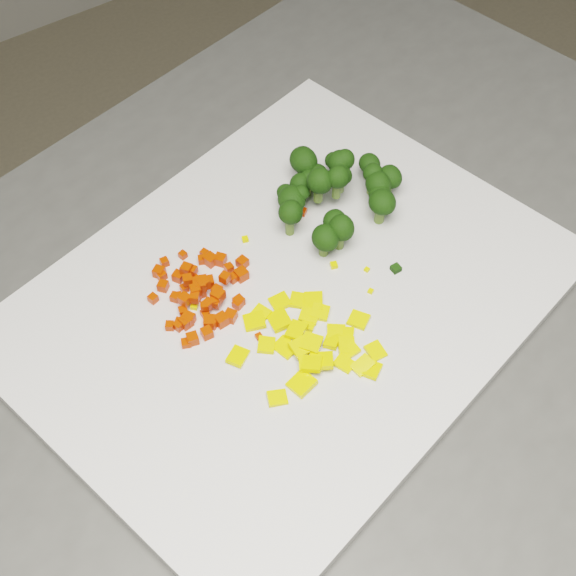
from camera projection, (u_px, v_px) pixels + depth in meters
ground at (485, 550)px, 1.53m from camera, size 4.00×4.00×0.00m
counter_block at (298, 480)px, 1.14m from camera, size 1.11×0.89×0.90m
cutting_board at (288, 298)px, 0.77m from camera, size 0.58×0.49×0.01m
carrot_pile at (200, 284)px, 0.75m from camera, size 0.11×0.11×0.03m
pepper_pile at (305, 348)px, 0.72m from camera, size 0.13×0.13×0.02m
broccoli_pile at (338, 185)px, 0.80m from camera, size 0.13×0.13×0.06m
carrot_cube_0 at (177, 297)px, 0.76m from camera, size 0.01×0.01×0.01m
carrot_cube_1 at (198, 283)px, 0.75m from camera, size 0.01×0.01×0.01m
carrot_cube_2 at (200, 285)px, 0.75m from camera, size 0.01×0.01×0.01m
carrot_cube_3 at (202, 260)px, 0.78m from camera, size 0.01×0.01×0.01m
carrot_cube_4 at (213, 322)px, 0.74m from camera, size 0.01×0.01×0.01m
carrot_cube_5 at (203, 284)px, 0.75m from camera, size 0.01×0.01×0.01m
carrot_cube_6 at (164, 262)px, 0.78m from camera, size 0.01×0.01×0.01m
carrot_cube_7 at (215, 301)px, 0.74m from camera, size 0.01×0.01×0.01m
carrot_cube_8 at (233, 278)px, 0.77m from camera, size 0.01×0.01×0.01m
carrot_cube_9 at (204, 306)px, 0.74m from camera, size 0.01×0.01×0.01m
carrot_cube_10 at (207, 333)px, 0.73m from camera, size 0.01×0.01×0.01m
carrot_cube_11 at (210, 260)px, 0.78m from camera, size 0.01×0.01×0.01m
carrot_cube_12 at (225, 278)px, 0.76m from camera, size 0.01×0.01×0.01m
carrot_cube_13 at (186, 269)px, 0.76m from camera, size 0.01×0.01×0.01m
carrot_cube_14 at (180, 323)px, 0.74m from camera, size 0.01×0.01×0.01m
carrot_cube_15 at (161, 275)px, 0.77m from camera, size 0.01×0.01×0.01m
carrot_cube_16 at (175, 297)px, 0.76m from camera, size 0.01×0.01×0.01m
carrot_cube_17 at (184, 288)px, 0.76m from camera, size 0.01×0.01×0.01m
carrot_cube_18 at (195, 297)px, 0.74m from camera, size 0.01×0.01×0.01m
carrot_cube_19 at (210, 322)px, 0.74m from camera, size 0.01×0.01×0.01m
carrot_cube_20 at (192, 270)px, 0.77m from camera, size 0.01×0.01×0.01m
carrot_cube_21 at (179, 325)px, 0.74m from camera, size 0.01×0.01×0.01m
carrot_cube_22 at (178, 297)px, 0.76m from camera, size 0.01×0.01×0.01m
carrot_cube_23 at (201, 285)px, 0.75m from camera, size 0.01×0.01×0.01m
carrot_cube_24 at (209, 282)px, 0.76m from camera, size 0.01×0.01×0.01m
carrot_cube_25 at (186, 322)px, 0.74m from camera, size 0.01×0.01×0.01m
carrot_cube_26 at (178, 276)px, 0.77m from camera, size 0.01×0.01×0.01m
carrot_cube_27 at (200, 289)px, 0.75m from camera, size 0.01×0.01×0.01m
carrot_cube_28 at (204, 253)px, 0.79m from camera, size 0.01×0.01×0.01m
carrot_cube_29 at (231, 316)px, 0.74m from camera, size 0.01×0.01×0.01m
carrot_cube_30 at (216, 303)px, 0.74m from camera, size 0.01×0.01×0.01m
carrot_cube_31 at (201, 291)px, 0.76m from camera, size 0.01×0.01×0.01m
carrot_cube_32 at (159, 272)px, 0.77m from camera, size 0.01×0.01×0.01m
carrot_cube_33 at (186, 272)px, 0.77m from camera, size 0.01×0.01×0.01m
carrot_cube_34 at (242, 262)px, 0.78m from camera, size 0.01×0.01×0.01m
carrot_cube_35 at (220, 260)px, 0.78m from camera, size 0.01×0.01×0.01m
carrot_cube_36 at (193, 339)px, 0.73m from camera, size 0.01×0.01×0.01m
carrot_cube_37 at (170, 326)px, 0.74m from camera, size 0.01×0.01×0.01m
carrot_cube_38 at (217, 291)px, 0.76m from camera, size 0.01×0.01×0.01m
carrot_cube_39 at (188, 319)px, 0.74m from camera, size 0.01×0.01×0.01m
carrot_cube_40 at (229, 268)px, 0.78m from camera, size 0.01×0.01×0.01m
carrot_cube_41 at (222, 320)px, 0.74m from camera, size 0.01×0.01×0.01m
carrot_cube_42 at (183, 255)px, 0.79m from camera, size 0.01×0.01×0.01m
carrot_cube_43 at (185, 299)px, 0.74m from camera, size 0.01×0.01×0.01m
carrot_cube_44 at (200, 292)px, 0.76m from camera, size 0.01×0.01×0.01m
carrot_cube_45 at (205, 314)px, 0.74m from camera, size 0.01×0.01×0.01m
carrot_cube_46 at (239, 301)px, 0.75m from camera, size 0.01×0.01×0.01m
carrot_cube_47 at (195, 290)px, 0.75m from camera, size 0.01×0.01×0.01m
carrot_cube_48 at (163, 286)px, 0.76m from camera, size 0.01×0.01×0.01m
carrot_cube_49 at (241, 274)px, 0.77m from camera, size 0.01×0.01×0.01m
carrot_cube_50 at (183, 311)px, 0.75m from camera, size 0.01×0.01×0.01m
carrot_cube_51 at (153, 298)px, 0.75m from camera, size 0.01×0.01×0.01m
carrot_cube_52 at (195, 280)px, 0.77m from camera, size 0.01×0.01×0.01m
carrot_cube_53 at (194, 298)px, 0.75m from camera, size 0.01×0.01×0.01m
carrot_cube_54 at (203, 280)px, 0.77m from camera, size 0.01×0.01×0.01m
carrot_cube_55 at (188, 280)px, 0.76m from camera, size 0.01×0.01×0.01m
carrot_cube_56 at (218, 295)px, 0.74m from camera, size 0.01×0.01×0.01m
carrot_cube_57 at (238, 304)px, 0.75m from camera, size 0.01×0.01×0.01m
carrot_cube_58 at (208, 304)px, 0.74m from camera, size 0.01×0.01×0.01m
carrot_cube_59 at (239, 302)px, 0.75m from camera, size 0.01×0.01×0.01m
pepper_chunk_0 at (332, 341)px, 0.73m from camera, size 0.02×0.02×0.01m
pepper_chunk_1 at (300, 300)px, 0.76m from camera, size 0.03×0.03×0.01m
pepper_chunk_2 at (322, 361)px, 0.71m from camera, size 0.03×0.03×0.01m
pepper_chunk_3 at (302, 383)px, 0.70m from camera, size 0.03×0.02×0.01m
pepper_chunk_4 at (238, 356)px, 0.72m from camera, size 0.03×0.02×0.01m
pepper_chunk_5 at (363, 366)px, 0.71m from camera, size 0.02×0.02×0.01m
pepper_chunk_6 at (336, 332)px, 0.73m from camera, size 0.02×0.02×0.01m
pepper_chunk_7 at (311, 343)px, 0.72m from camera, size 0.03×0.03×0.01m
pepper_chunk_8 at (343, 334)px, 0.73m from camera, size 0.02×0.02×0.01m
pepper_chunk_9 at (359, 320)px, 0.74m from camera, size 0.02×0.02×0.01m
pepper_chunk_10 at (296, 330)px, 0.73m from camera, size 0.02×0.02×0.01m
pepper_chunk_11 at (350, 351)px, 0.72m from camera, size 0.02×0.01×0.01m
pepper_chunk_12 at (302, 347)px, 0.72m from camera, size 0.02×0.02×0.01m
pepper_chunk_13 at (347, 346)px, 0.72m from camera, size 0.02×0.02×0.01m
pepper_chunk_14 at (280, 302)px, 0.75m from camera, size 0.02×0.02×0.01m
pepper_chunk_15 at (312, 364)px, 0.71m from camera, size 0.02×0.02×0.01m
pepper_chunk_16 at (320, 312)px, 0.75m from camera, size 0.02×0.02×0.01m
pepper_chunk_17 at (376, 351)px, 0.72m from camera, size 0.02×0.02×0.01m
pepper_chunk_18 at (285, 347)px, 0.72m from camera, size 0.02×0.02×0.01m
pepper_chunk_19 at (277, 398)px, 0.69m from camera, size 0.02×0.02×0.01m
pepper_chunk_20 at (266, 345)px, 0.73m from camera, size 0.02×0.02×0.01m
pepper_chunk_21 at (310, 363)px, 0.71m from camera, size 0.02×0.02×0.01m
pepper_chunk_22 at (254, 321)px, 0.74m from camera, size 0.03×0.02×0.01m
pepper_chunk_23 at (309, 316)px, 0.74m from camera, size 0.02×0.02×0.01m
pepper_chunk_24 at (309, 324)px, 0.74m from camera, size 0.02×0.02×0.01m
pepper_chunk_25 at (373, 370)px, 0.71m from camera, size 0.02×0.02×0.01m
pepper_chunk_26 at (259, 316)px, 0.75m from camera, size 0.03×0.02×0.01m
pepper_chunk_27 at (279, 320)px, 0.74m from camera, size 0.02×0.03×0.01m
pepper_chunk_28 at (344, 364)px, 0.71m from camera, size 0.02×0.02×0.01m
pepper_chunk_29 at (313, 302)px, 0.75m from camera, size 0.03×0.03×0.01m
broccoli_floret_0 at (300, 188)px, 0.82m from camera, size 0.03×0.03×0.03m
broccoli_floret_1 at (379, 200)px, 0.81m from camera, size 0.03×0.03×0.03m
broccoli_floret_2 at (319, 186)px, 0.80m from camera, size 0.02×0.02×0.03m
broccoli_floret_3 at (290, 219)px, 0.79m from camera, size 0.03×0.03×0.04m
broccoli_floret_4 at (341, 180)px, 0.81m from camera, size 0.03×0.03×0.03m
broccoli_floret_5 at (291, 203)px, 0.81m from camera, size 0.04×0.04×0.03m
broccoli_floret_6 at (316, 179)px, 0.83m from camera, size 0.03×0.03×0.03m
broccoli_floret_7 at (285, 196)px, 0.82m from camera, size 0.03×0.03×0.02m
broccoli_floret_8 at (377, 190)px, 0.82m from camera, size 0.04×0.04×0.04m
broccoli_floret_9 at (333, 165)px, 0.85m from camera, size 0.03×0.03×0.03m
broccoli_floret_10 at (371, 180)px, 0.83m from camera, size 0.03×0.03×0.04m
broccoli_floret_11 at (319, 187)px, 0.80m from camera, size 0.04×0.04×0.04m
broccoli_floret_12 at (302, 166)px, 0.84m from camera, size 0.04×0.04×0.04m
broccoli_floret_13 at (334, 227)px, 0.79m from camera, size 0.03×0.03×0.03m
broccoli_floret_14 at (308, 184)px, 0.83m from camera, size 0.03×0.03×0.03m
broccoli_floret_15 at (324, 242)px, 0.78m from camera, size 0.04×0.04×0.03m
broccoli_floret_16 at (337, 183)px, 0.80m from camera, size 0.03×0.03×0.04m
broccoli_floret_17 at (338, 168)px, 0.81m from camera, size 0.03×0.03×0.04m
broccoli_floret_18 at (368, 168)px, 0.84m from camera, size 0.03×0.03×0.03m
broccoli_floret_19 at (381, 208)px, 0.80m from camera, size 0.04×0.04×0.04m
broccoli_floret_20 at (389, 182)px, 0.83m from camera, size 0.03×0.03×0.03m
broccoli_floret_21 at (301, 199)px, 0.81m from camera, size 0.02×0.02×0.03m
broccoli_floret_22 at (343, 167)px, 0.81m from camera, size 0.03×0.03×0.04m
broccoli_floret_23 at (340, 234)px, 0.78m from camera, size 0.04×0.04×0.04m
stray_bit_0 at (367, 270)px, 0.78m from camera, size 0.01×0.01×0.00m
stray_bit_1 at (194, 306)px, 0.75m from camera, size 0.01×0.01×0.00m
stray_bit_2 at (371, 291)px, 0.76m from camera, size 0.01×0.01×0.00m
stray_bit_3 at (245, 239)px, 0.80m from camera, size 0.01×0.01×0.00m
stray_bit_4 at (186, 343)px, 0.73m from camera, size 0.01×0.01×0.01m
stray_bit_5 at (396, 268)px, 0.78m from camera, size 0.01×0.01×0.01m
stray_bit_6 at (302, 212)px, 0.82m from camera, size 0.01×0.01×0.01m
stray_bit_7 at (334, 265)px, 0.78m from camera, size 0.01×0.01×0.00m
stray_bit_8 at (259, 336)px, 0.73m from camera, size 0.01×0.01×0.00m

